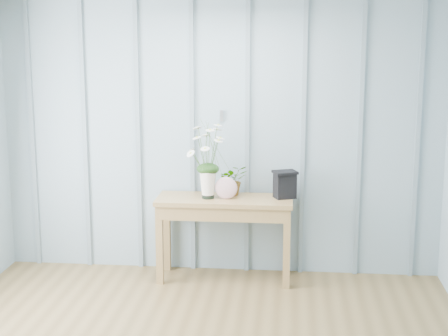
# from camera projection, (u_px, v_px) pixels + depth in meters

# --- Properties ---
(room_shell) EXTENTS (4.00, 4.50, 2.50)m
(room_shell) POSITION_uv_depth(u_px,v_px,m) (200.00, 62.00, 4.76)
(room_shell) COLOR #8EA7B4
(room_shell) RESTS_ON ground
(sideboard) EXTENTS (1.20, 0.45, 0.75)m
(sideboard) POSITION_uv_depth(u_px,v_px,m) (225.00, 210.00, 6.07)
(sideboard) COLOR olive
(sideboard) RESTS_ON ground
(daisy_vase) EXTENTS (0.48, 0.37, 0.68)m
(daisy_vase) POSITION_uv_depth(u_px,v_px,m) (208.00, 151.00, 5.96)
(daisy_vase) COLOR black
(daisy_vase) RESTS_ON sideboard
(spider_plant) EXTENTS (0.30, 0.28, 0.27)m
(spider_plant) POSITION_uv_depth(u_px,v_px,m) (233.00, 180.00, 6.14)
(spider_plant) COLOR #163812
(spider_plant) RESTS_ON sideboard
(felt_disc_vessel) EXTENTS (0.20, 0.06, 0.20)m
(felt_disc_vessel) POSITION_uv_depth(u_px,v_px,m) (226.00, 188.00, 5.99)
(felt_disc_vessel) COLOR #994E6C
(felt_disc_vessel) RESTS_ON sideboard
(carved_box) EXTENTS (0.24, 0.22, 0.24)m
(carved_box) POSITION_uv_depth(u_px,v_px,m) (285.00, 184.00, 6.03)
(carved_box) COLOR black
(carved_box) RESTS_ON sideboard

